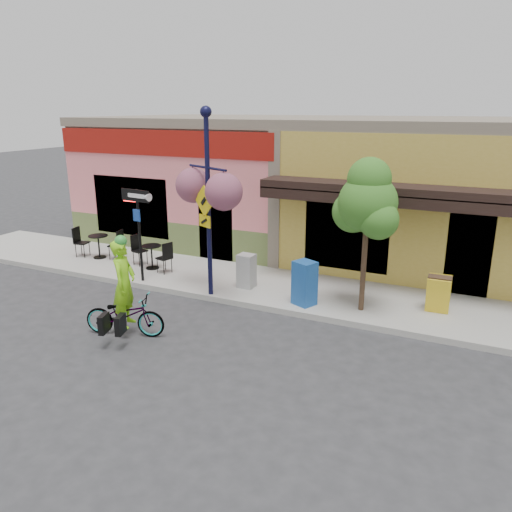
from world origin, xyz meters
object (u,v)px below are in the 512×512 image
at_px(building, 345,183).
at_px(cyclist_rider, 125,294).
at_px(lamp_post, 208,205).
at_px(one_way_sign, 140,236).
at_px(bicycle, 125,315).
at_px(newspaper_box_blue, 305,283).
at_px(street_tree, 366,236).
at_px(newspaper_box_grey, 246,271).

xyz_separation_m(building, cyclist_rider, (-2.19, -9.50, -1.29)).
xyz_separation_m(lamp_post, one_way_sign, (-2.27, 0.10, -1.08)).
distance_m(cyclist_rider, lamp_post, 3.13).
bearing_deg(cyclist_rider, bicycle, 73.34).
relative_size(building, newspaper_box_blue, 16.48).
xyz_separation_m(bicycle, one_way_sign, (-1.64, 2.75, 0.97)).
height_order(cyclist_rider, street_tree, street_tree).
bearing_deg(lamp_post, one_way_sign, -157.74).
bearing_deg(lamp_post, street_tree, 34.05).
relative_size(bicycle, one_way_sign, 0.69).
distance_m(lamp_post, street_tree, 3.90).
bearing_deg(newspaper_box_grey, bicycle, -106.16).
height_order(newspaper_box_blue, street_tree, street_tree).
height_order(newspaper_box_blue, newspaper_box_grey, newspaper_box_blue).
distance_m(building, newspaper_box_grey, 6.29).
bearing_deg(street_tree, cyclist_rider, -143.29).
bearing_deg(lamp_post, cyclist_rider, -77.54).
bearing_deg(street_tree, building, 109.54).
relative_size(cyclist_rider, lamp_post, 0.41).
height_order(bicycle, one_way_sign, one_way_sign).
distance_m(one_way_sign, newspaper_box_grey, 3.10).
bearing_deg(newspaper_box_grey, lamp_post, -122.23).
relative_size(bicycle, newspaper_box_grey, 1.95).
bearing_deg(newspaper_box_blue, cyclist_rider, -110.67).
xyz_separation_m(building, bicycle, (-2.24, -9.50, -1.78)).
distance_m(bicycle, newspaper_box_blue, 4.32).
bearing_deg(building, street_tree, -70.46).
distance_m(one_way_sign, newspaper_box_blue, 4.79).
bearing_deg(newspaper_box_blue, building, 121.88).
bearing_deg(building, newspaper_box_grey, -99.39).
relative_size(bicycle, cyclist_rider, 0.93).
bearing_deg(street_tree, newspaper_box_blue, -169.20).
distance_m(cyclist_rider, newspaper_box_grey, 3.73).
relative_size(one_way_sign, newspaper_box_blue, 2.34).
bearing_deg(one_way_sign, newspaper_box_grey, 21.43).
relative_size(lamp_post, street_tree, 1.29).
distance_m(lamp_post, newspaper_box_grey, 2.19).
bearing_deg(bicycle, lamp_post, -29.98).
bearing_deg(newspaper_box_blue, one_way_sign, -152.32).
bearing_deg(one_way_sign, street_tree, 11.54).
bearing_deg(lamp_post, newspaper_box_grey, 79.17).
relative_size(bicycle, newspaper_box_blue, 1.62).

